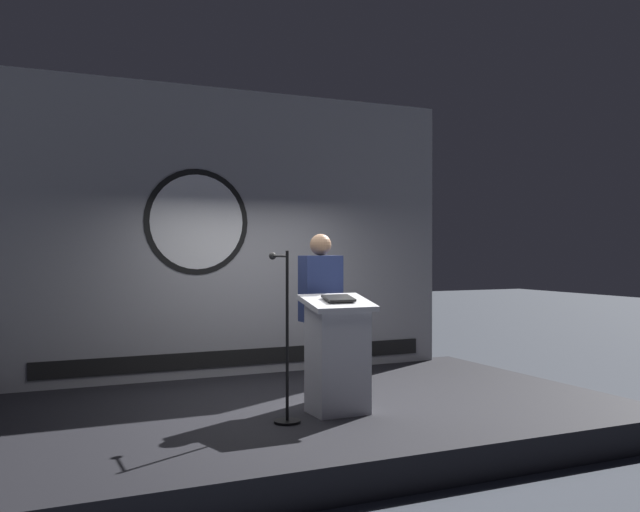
{
  "coord_description": "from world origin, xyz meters",
  "views": [
    {
      "loc": [
        -2.8,
        -6.5,
        1.85
      ],
      "look_at": [
        0.14,
        -0.13,
        1.79
      ],
      "focal_mm": 39.34,
      "sensor_mm": 36.0,
      "label": 1
    }
  ],
  "objects": [
    {
      "name": "stage_platform",
      "position": [
        0.0,
        0.0,
        0.15
      ],
      "size": [
        6.4,
        4.0,
        0.3
      ],
      "primitive_type": "cube",
      "color": "black",
      "rests_on": "ground"
    },
    {
      "name": "banner_display",
      "position": [
        -0.01,
        1.85,
        2.06
      ],
      "size": [
        5.56,
        0.12,
        3.54
      ],
      "color": "#9E9EA3",
      "rests_on": "stage_platform"
    },
    {
      "name": "ground_plane",
      "position": [
        0.0,
        0.0,
        0.0
      ],
      "size": [
        40.0,
        40.0,
        0.0
      ],
      "primitive_type": "plane",
      "color": "#383D47"
    },
    {
      "name": "speaker_person",
      "position": [
        0.19,
        -0.05,
        1.18
      ],
      "size": [
        0.4,
        0.26,
        1.72
      ],
      "color": "black",
      "rests_on": "stage_platform"
    },
    {
      "name": "microphone_stand",
      "position": [
        -0.43,
        -0.63,
        0.85
      ],
      "size": [
        0.24,
        0.52,
        1.55
      ],
      "color": "black",
      "rests_on": "stage_platform"
    },
    {
      "name": "podium",
      "position": [
        0.14,
        -0.53,
        0.85
      ],
      "size": [
        0.64,
        0.5,
        1.13
      ],
      "color": "silver",
      "rests_on": "stage_platform"
    }
  ]
}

